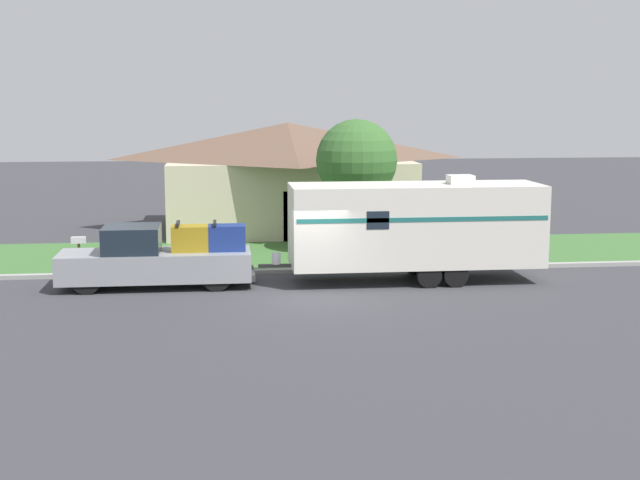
% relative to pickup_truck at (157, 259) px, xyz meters
% --- Properties ---
extents(ground_plane, '(120.00, 120.00, 0.00)m').
position_rel_pickup_truck_xyz_m(ground_plane, '(4.62, -1.96, -0.90)').
color(ground_plane, '#38383D').
extents(curb_strip, '(80.00, 0.30, 0.14)m').
position_rel_pickup_truck_xyz_m(curb_strip, '(4.62, 1.79, -0.83)').
color(curb_strip, '#999993').
rests_on(curb_strip, ground_plane).
extents(lawn_strip, '(80.00, 7.00, 0.03)m').
position_rel_pickup_truck_xyz_m(lawn_strip, '(4.62, 5.44, -0.89)').
color(lawn_strip, '#3D6B33').
rests_on(lawn_strip, ground_plane).
extents(house_across_street, '(11.38, 8.43, 4.79)m').
position_rel_pickup_truck_xyz_m(house_across_street, '(5.08, 12.23, 1.58)').
color(house_across_street, beige).
rests_on(house_across_street, ground_plane).
extents(pickup_truck, '(6.06, 1.95, 2.05)m').
position_rel_pickup_truck_xyz_m(pickup_truck, '(0.00, 0.00, 0.00)').
color(pickup_truck, black).
rests_on(pickup_truck, ground_plane).
extents(travel_trailer, '(9.09, 2.46, 3.43)m').
position_rel_pickup_truck_xyz_m(travel_trailer, '(8.24, -0.00, 0.94)').
color(travel_trailer, black).
rests_on(travel_trailer, ground_plane).
extents(mailbox, '(0.48, 0.20, 1.24)m').
position_rel_pickup_truck_xyz_m(mailbox, '(-2.78, 2.60, 0.05)').
color(mailbox, brown).
rests_on(mailbox, ground_plane).
extents(tree_in_yard, '(3.07, 3.07, 5.10)m').
position_rel_pickup_truck_xyz_m(tree_in_yard, '(7.12, 5.28, 2.66)').
color(tree_in_yard, brown).
rests_on(tree_in_yard, ground_plane).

